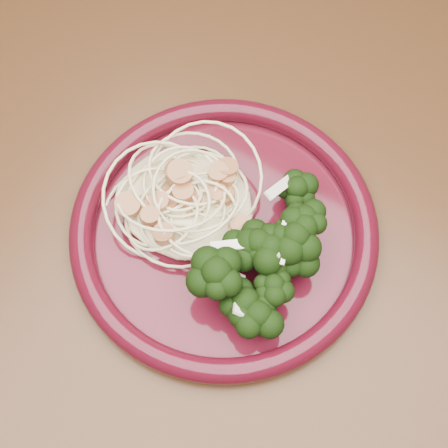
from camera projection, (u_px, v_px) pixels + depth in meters
dining_table at (151, 280)px, 0.63m from camera, size 1.20×0.80×0.75m
dinner_plate at (224, 229)px, 0.53m from camera, size 0.29×0.29×0.02m
spaghetti_pile at (185, 198)px, 0.54m from camera, size 0.13×0.12×0.03m
scallop_cluster at (183, 180)px, 0.51m from camera, size 0.12×0.12×0.04m
broccoli_pile at (274, 253)px, 0.50m from camera, size 0.10×0.15×0.05m
onion_garnish at (277, 238)px, 0.47m from camera, size 0.07×0.10×0.04m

